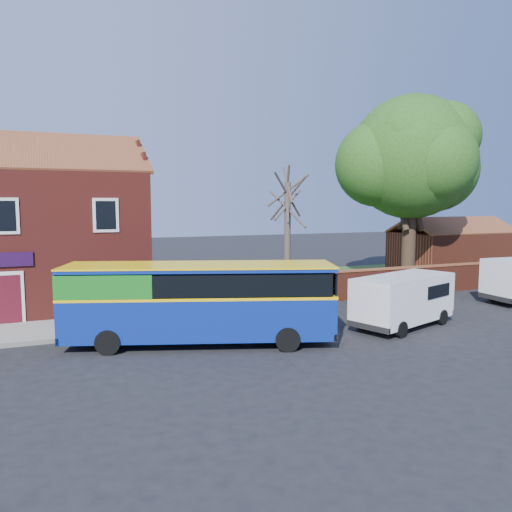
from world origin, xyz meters
name	(u,v)px	position (x,y,z in m)	size (l,w,h in m)	color
ground	(226,357)	(0.00, 0.00, 0.00)	(120.00, 120.00, 0.00)	black
pavement	(7,334)	(-7.00, 5.75, 0.06)	(18.00, 3.50, 0.12)	gray
kerb	(3,346)	(-7.00, 4.00, 0.07)	(18.00, 0.15, 0.14)	slate
grass_strip	(346,280)	(13.00, 13.00, 0.02)	(26.00, 12.00, 0.04)	#426B28
shop_building	(12,239)	(-7.02, 11.50, 3.41)	(12.30, 8.13, 10.50)	maroon
boundary_wall	(405,281)	(13.00, 7.00, 0.81)	(22.00, 0.38, 1.60)	maroon
outbuilding	(451,251)	(22.00, 13.00, 1.61)	(8.20, 5.06, 4.17)	maroon
bus	(191,299)	(-0.64, 1.93, 1.67)	(9.89, 5.42, 2.93)	navy
van_near	(403,298)	(8.17, 1.13, 1.20)	(5.26, 3.46, 2.15)	white
large_tree	(410,162)	(15.82, 10.35, 7.73)	(9.69, 7.66, 11.81)	black
bare_tree	(287,232)	(6.96, 9.70, 3.51)	(2.57, 3.06, 6.84)	#4C4238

